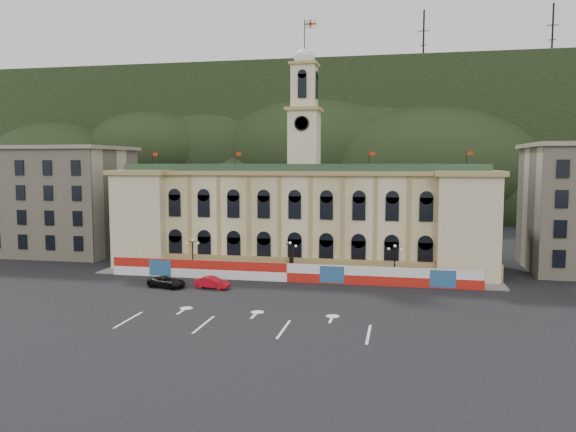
% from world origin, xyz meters
% --- Properties ---
extents(ground, '(260.00, 260.00, 0.00)m').
position_xyz_m(ground, '(0.00, 0.00, 0.00)').
color(ground, black).
rests_on(ground, ground).
extents(lane_markings, '(26.00, 10.00, 0.02)m').
position_xyz_m(lane_markings, '(0.00, -5.00, 0.00)').
color(lane_markings, white).
rests_on(lane_markings, ground).
extents(hill_ridge, '(230.00, 80.00, 64.00)m').
position_xyz_m(hill_ridge, '(0.03, 121.99, 19.48)').
color(hill_ridge, black).
rests_on(hill_ridge, ground).
extents(city_hall, '(56.20, 17.60, 37.10)m').
position_xyz_m(city_hall, '(0.00, 27.63, 7.85)').
color(city_hall, beige).
rests_on(city_hall, ground).
extents(side_building_left, '(21.00, 17.00, 18.60)m').
position_xyz_m(side_building_left, '(-43.00, 30.93, 9.33)').
color(side_building_left, '#BEB292').
rests_on(side_building_left, ground).
extents(hoarding_fence, '(50.00, 0.44, 2.50)m').
position_xyz_m(hoarding_fence, '(0.06, 15.07, 1.25)').
color(hoarding_fence, red).
rests_on(hoarding_fence, ground).
extents(pavement, '(56.00, 5.50, 0.16)m').
position_xyz_m(pavement, '(0.00, 17.75, 0.08)').
color(pavement, slate).
rests_on(pavement, ground).
extents(statue, '(1.40, 1.40, 3.72)m').
position_xyz_m(statue, '(0.00, 18.00, 1.19)').
color(statue, '#595651').
rests_on(statue, ground).
extents(lamp_left, '(1.96, 0.44, 5.15)m').
position_xyz_m(lamp_left, '(-14.00, 17.00, 3.07)').
color(lamp_left, black).
rests_on(lamp_left, ground).
extents(lamp_center, '(1.96, 0.44, 5.15)m').
position_xyz_m(lamp_center, '(0.00, 17.00, 3.07)').
color(lamp_center, black).
rests_on(lamp_center, ground).
extents(lamp_right, '(1.96, 0.44, 5.15)m').
position_xyz_m(lamp_right, '(14.00, 17.00, 3.07)').
color(lamp_right, black).
rests_on(lamp_right, ground).
extents(red_sedan, '(2.68, 4.84, 1.46)m').
position_xyz_m(red_sedan, '(-8.49, 9.34, 0.73)').
color(red_sedan, '#B70D1A').
rests_on(red_sedan, ground).
extents(black_suv, '(4.59, 6.06, 1.39)m').
position_xyz_m(black_suv, '(-14.33, 8.77, 0.70)').
color(black_suv, black).
rests_on(black_suv, ground).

